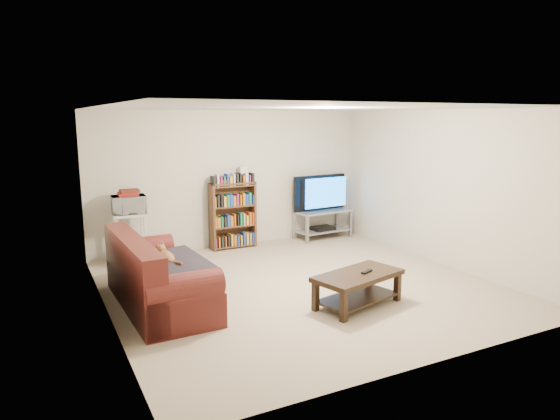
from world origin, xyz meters
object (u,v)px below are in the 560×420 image
sofa (154,282)px  bookshelf (233,214)px  coffee_table (358,283)px  tv_stand (323,219)px

sofa → bookshelf: bearing=46.7°
coffee_table → bookshelf: bookshelf is taller
sofa → coffee_table: 2.49m
tv_stand → bookshelf: bookshelf is taller
tv_stand → sofa: bearing=-155.5°
coffee_table → tv_stand: 3.49m
sofa → tv_stand: size_ratio=1.89×
sofa → coffee_table: (2.23, -1.10, -0.03)m
coffee_table → bookshelf: 3.30m
tv_stand → bookshelf: 1.81m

